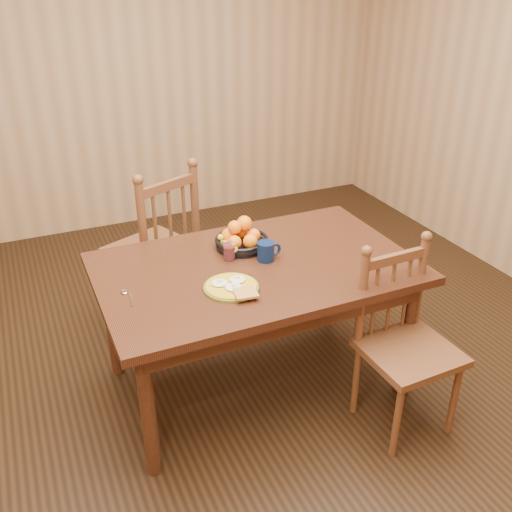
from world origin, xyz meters
name	(u,v)px	position (x,y,z in m)	size (l,w,h in m)	color
room	(256,151)	(0.00, 0.00, 1.35)	(4.52, 5.02, 2.72)	black
dining_table	(256,279)	(0.00, 0.00, 0.67)	(1.60, 1.00, 0.75)	black
chair_far	(156,249)	(-0.31, 0.83, 0.52)	(0.63, 0.62, 1.07)	#4D2D17
chair_near	(405,344)	(0.55, -0.56, 0.46)	(0.44, 0.42, 0.95)	#4D2D17
breakfast_plate	(232,287)	(-0.20, -0.17, 0.76)	(0.26, 0.29, 0.04)	#59601E
fork	(254,283)	(-0.09, -0.17, 0.75)	(0.05, 0.18, 0.00)	silver
spoon	(127,294)	(-0.67, -0.02, 0.75)	(0.04, 0.16, 0.01)	silver
coffee_mug	(267,251)	(0.07, 0.03, 0.80)	(0.13, 0.09, 0.10)	#091735
juice_glass	(229,252)	(-0.10, 0.11, 0.79)	(0.06, 0.06, 0.09)	silver
fruit_bowl	(241,238)	(0.01, 0.22, 0.80)	(0.29, 0.29, 0.17)	black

